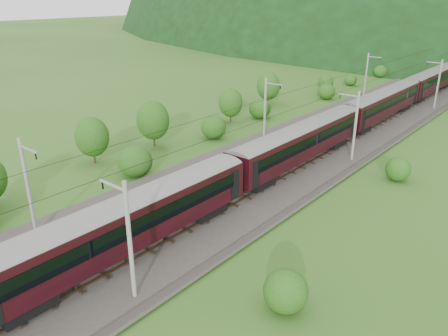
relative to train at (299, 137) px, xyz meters
The scene contains 13 objects.
ground 26.48m from the train, 95.25° to the right, with size 600.00×600.00×0.00m, color #2C581B.
railbed 16.67m from the train, 98.47° to the right, with size 14.00×220.00×0.30m, color #38332D.
track_left 17.14m from the train, 106.59° to the right, with size 2.40×220.00×0.27m.
track_right 16.45m from the train, 90.00° to the right, with size 2.40×220.00×0.27m.
catenary_left 10.39m from the train, 145.38° to the left, with size 2.54×192.28×8.00m.
catenary_right 7.01m from the train, 57.69° to the left, with size 2.54×192.28×8.00m.
overhead_wires 16.65m from the train, 98.47° to the right, with size 4.83×198.00×0.03m.
mountain_ridge 300.01m from the train, 114.08° to the left, with size 336.00×280.00×132.00m, color black.
train is the anchor object (origin of this frame).
hazard_post_near 24.30m from the train, 96.74° to the left, with size 0.15×0.15×1.37m, color red.
hazard_post_far 4.28m from the train, 135.28° to the left, with size 0.16×0.16×1.52m, color red.
signal 6.99m from the train, 149.63° to the right, with size 0.22×0.22×2.00m.
vegetation_left 20.23m from the train, 144.50° to the right, with size 12.40×142.47×6.97m.
Camera 1 is at (25.25, -13.85, 18.31)m, focal length 35.00 mm.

